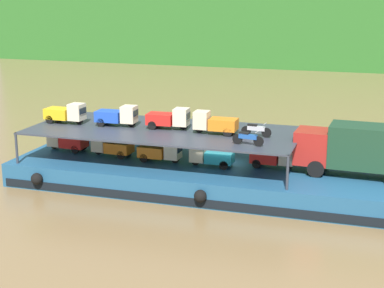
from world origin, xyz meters
TOP-DOWN VIEW (x-y plane):
  - ground_plane at (0.00, 0.00)m, footprint 400.00×400.00m
  - cargo_barge at (0.00, -0.03)m, footprint 26.55×8.84m
  - covered_lorry at (8.29, 0.12)m, footprint 7.92×2.56m
  - cargo_rack at (-3.80, 0.00)m, footprint 17.35×7.45m
  - mini_truck_lower_stern at (-10.97, 0.17)m, footprint 2.78×1.26m
  - mini_truck_lower_aft at (-7.43, -0.19)m, footprint 2.80×1.30m
  - mini_truck_lower_mid at (-3.83, -0.47)m, footprint 2.76×1.23m
  - mini_truck_lower_fore at (-0.48, -0.51)m, footprint 2.76×1.24m
  - mini_truck_lower_bow at (3.31, 0.45)m, footprint 2.76×1.23m
  - mini_truck_upper_stern at (-10.74, -0.13)m, footprint 2.78×1.27m
  - mini_truck_upper_mid at (-7.10, 0.14)m, footprint 2.77×1.25m
  - mini_truck_upper_fore at (-3.56, 0.36)m, footprint 2.78×1.27m
  - mini_truck_upper_bow at (-0.39, -0.04)m, footprint 2.75×1.22m
  - motorcycle_upper_port at (2.21, -2.23)m, footprint 1.90×0.55m
  - motorcycle_upper_centre at (2.23, 0.00)m, footprint 1.90×0.55m

SIDE VIEW (x-z plane):
  - ground_plane at x=0.00m, z-range 0.00..0.00m
  - cargo_barge at x=0.00m, z-range 0.00..1.50m
  - mini_truck_lower_stern at x=-10.97m, z-range 1.50..2.88m
  - mini_truck_lower_aft at x=-7.43m, z-range 1.50..2.88m
  - mini_truck_lower_mid at x=-3.83m, z-range 1.50..2.88m
  - mini_truck_lower_fore at x=-0.48m, z-range 1.50..2.88m
  - mini_truck_lower_bow at x=3.31m, z-range 1.50..2.88m
  - covered_lorry at x=8.29m, z-range 1.64..4.74m
  - cargo_rack at x=-3.80m, z-range 2.44..4.44m
  - motorcycle_upper_port at x=2.21m, z-range 3.50..4.37m
  - motorcycle_upper_centre at x=2.23m, z-range 3.50..4.37m
  - mini_truck_upper_stern at x=-10.74m, z-range 3.50..4.88m
  - mini_truck_upper_mid at x=-7.10m, z-range 3.50..4.88m
  - mini_truck_upper_fore at x=-3.56m, z-range 3.50..4.88m
  - mini_truck_upper_bow at x=-0.39m, z-range 3.50..4.88m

